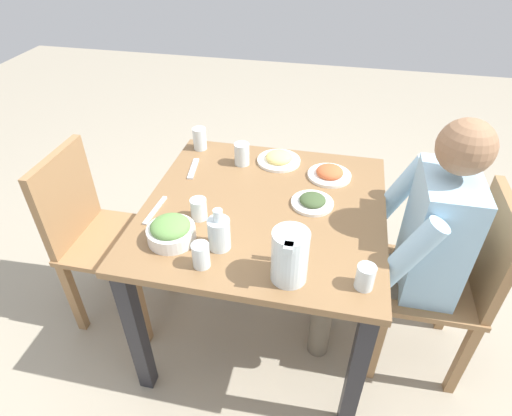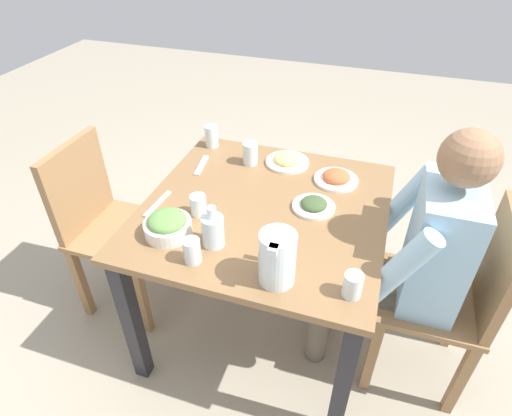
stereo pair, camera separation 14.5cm
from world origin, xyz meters
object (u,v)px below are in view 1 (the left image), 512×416
Objects in this scene: plate_dolmas at (312,201)px; dining_table at (264,227)px; water_glass_far_left at (201,255)px; water_glass_near_right at (365,277)px; water_glass_by_pitcher at (242,154)px; salad_bowl at (171,231)px; chair_far at (95,231)px; plate_rice_curry at (330,173)px; water_glass_near_left at (200,139)px; diner_near at (407,243)px; chair_near at (452,278)px; water_pitcher at (290,256)px; oil_carafe at (219,235)px; plate_fries at (279,159)px; water_glass_center at (199,209)px.

dining_table is at bearing 105.30° from plate_dolmas.
water_glass_near_right is at bearing -88.32° from water_glass_far_left.
salad_bowl is at bearing 167.85° from water_glass_by_pitcher.
water_glass_by_pitcher is (0.35, -0.61, 0.28)m from chair_far.
plate_rice_curry is 1.78× the size of water_glass_near_left.
chair_near is at bearing -90.00° from diner_near.
chair_near is 8.21× the size of water_glass_near_left.
dining_table is 0.45m from water_pitcher.
plate_dolmas is 0.23m from plate_rice_curry.
water_glass_near_left is (0.40, 0.40, 0.17)m from dining_table.
plate_rice_curry is 1.87× the size of water_glass_by_pitcher.
chair_near is at bearing -88.88° from chair_far.
oil_carafe reaches higher than plate_dolmas.
water_glass_near_right is at bearing -166.22° from plate_rice_curry.
water_glass_center is at bearing 154.20° from plate_fries.
water_glass_by_pitcher is (0.30, 0.16, 0.16)m from dining_table.
oil_carafe reaches higher than plate_fries.
water_glass_near_left is 0.82m from water_glass_far_left.
diner_near reaches higher than oil_carafe.
water_glass_near_right is at bearing -133.65° from water_glass_near_left.
diner_near reaches higher than plate_rice_curry.
plate_fries is 2.35× the size of water_glass_center.
plate_rice_curry is at bearing -101.09° from water_glass_near_left.
plate_fries reaches higher than dining_table.
salad_bowl is 0.91× the size of plate_rice_curry.
diner_near is 11.46× the size of water_glass_by_pitcher.
chair_far is 5.04× the size of salad_bowl.
chair_near is at bearing -76.61° from salad_bowl.
salad_bowl is 0.16m from water_glass_center.
diner_near reaches higher than salad_bowl.
chair_near is 5.14× the size of plate_dolmas.
water_glass_near_right is 0.84× the size of water_glass_by_pitcher.
dining_table is 0.79m from chair_near.
salad_bowl is 1.71× the size of water_glass_by_pitcher.
dining_table is at bearing -135.09° from water_glass_near_left.
water_pitcher is at bearing 172.34° from plate_rice_curry.
water_glass_by_pitcher reaches higher than water_glass_near_right.
dining_table is at bearing -61.31° from water_glass_center.
plate_rice_curry is (0.22, -0.05, 0.00)m from plate_dolmas.
water_pitcher is 0.65m from plate_rice_curry.
plate_dolmas is at bearing 166.86° from plate_rice_curry.
oil_carafe is at bearing -156.55° from water_glass_near_left.
water_glass_near_right is at bearing -99.76° from oil_carafe.
water_glass_far_left is at bearing -125.07° from salad_bowl.
water_pitcher is 0.46m from salad_bowl.
water_glass_near_right is at bearing -97.22° from salad_bowl.
chair_near is 1.28m from water_glass_near_left.
diner_near is at bearing -27.56° from water_glass_near_right.
water_glass_near_left is at bearing -40.19° from chair_far.
water_glass_by_pitcher is (0.68, 0.02, 0.01)m from water_glass_far_left.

